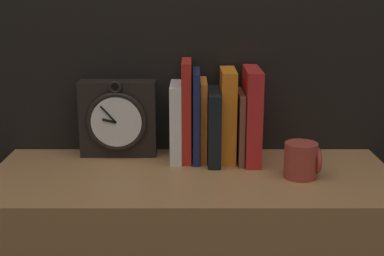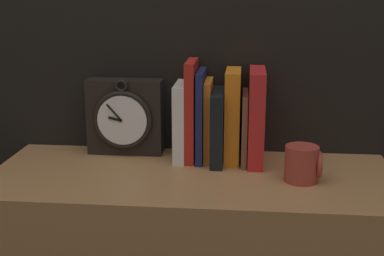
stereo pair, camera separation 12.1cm
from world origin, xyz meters
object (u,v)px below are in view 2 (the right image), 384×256
book_slot3_orange (208,120)px  clock (125,117)px  book_slot2_navy (201,116)px  book_slot4_black (218,127)px  book_slot5_orange (233,116)px  book_slot0_white (181,121)px  book_slot7_red (256,117)px  mug (303,164)px  book_slot6_brown (245,127)px  book_slot1_red (191,110)px

book_slot3_orange → clock: bearing=174.0°
book_slot2_navy → book_slot3_orange: (0.02, 0.01, -0.01)m
book_slot4_black → book_slot5_orange: 0.05m
book_slot0_white → book_slot3_orange: bearing=4.6°
book_slot0_white → book_slot7_red: 0.19m
book_slot3_orange → mug: (0.22, -0.14, -0.06)m
book_slot5_orange → book_slot7_red: book_slot7_red is taller
book_slot4_black → book_slot7_red: (0.09, 0.00, 0.03)m
book_slot6_brown → mug: 0.19m
clock → book_slot3_orange: (0.22, -0.02, 0.00)m
book_slot1_red → book_slot3_orange: size_ratio=1.24×
book_slot0_white → book_slot5_orange: size_ratio=0.85×
clock → mug: 0.47m
book_slot5_orange → book_slot0_white: bearing=-179.8°
book_slot6_brown → mug: (0.13, -0.13, -0.05)m
book_slot2_navy → book_slot6_brown: size_ratio=1.30×
book_slot0_white → book_slot7_red: (0.19, -0.01, 0.02)m
book_slot1_red → book_slot2_navy: (0.02, -0.00, -0.01)m
book_slot2_navy → book_slot7_red: bearing=-4.6°
clock → book_slot6_brown: size_ratio=1.17×
book_slot2_navy → book_slot3_orange: bearing=21.9°
book_slot1_red → book_slot7_red: bearing=-4.9°
book_slot6_brown → book_slot0_white: bearing=177.5°
clock → book_slot2_navy: (0.20, -0.03, 0.02)m
book_slot7_red → book_slot3_orange: bearing=171.2°
mug → book_slot6_brown: bearing=135.0°
book_slot0_white → book_slot3_orange: size_ratio=0.96×
book_slot1_red → book_slot2_navy: 0.03m
book_slot1_red → book_slot3_orange: 0.05m
clock → book_slot1_red: 0.18m
clock → book_slot2_navy: 0.20m
book_slot4_black → book_slot5_orange: book_slot5_orange is taller
book_slot2_navy → book_slot4_black: size_ratio=1.27×
book_slot5_orange → clock: bearing=174.3°
book_slot6_brown → book_slot1_red: bearing=176.6°
book_slot1_red → book_slot5_orange: (0.10, -0.00, -0.01)m
book_slot1_red → book_slot5_orange: bearing=-0.3°
book_slot2_navy → book_slot1_red: bearing=173.9°
book_slot7_red → mug: (0.10, -0.13, -0.07)m
book_slot0_white → book_slot1_red: size_ratio=0.77×
book_slot5_orange → book_slot7_red: size_ratio=0.98×
book_slot0_white → book_slot3_orange: 0.07m
book_slot0_white → book_slot7_red: size_ratio=0.83×
clock → book_slot3_orange: size_ratio=1.01×
book_slot2_navy → mug: book_slot2_navy is taller
book_slot0_white → book_slot2_navy: book_slot2_navy is taller
mug → clock: bearing=159.2°
book_slot6_brown → mug: book_slot6_brown is taller
clock → book_slot5_orange: bearing=-5.7°
book_slot5_orange → book_slot2_navy: bearing=-178.5°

